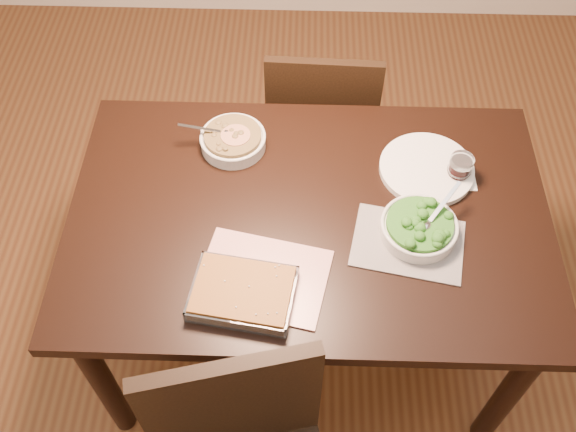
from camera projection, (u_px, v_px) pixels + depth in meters
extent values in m
plane|color=#492814|center=(304.00, 330.00, 2.46)|extent=(4.00, 4.00, 0.00)
cube|color=black|center=(309.00, 217.00, 1.87)|extent=(1.40, 0.90, 0.04)
cube|color=black|center=(308.00, 231.00, 1.93)|extent=(1.26, 0.76, 0.08)
cylinder|color=black|center=(103.00, 382.00, 1.97)|extent=(0.07, 0.07, 0.71)
cylinder|color=black|center=(508.00, 393.00, 1.94)|extent=(0.07, 0.07, 0.71)
cylinder|color=black|center=(142.00, 193.00, 2.41)|extent=(0.07, 0.07, 0.71)
cylinder|color=black|center=(474.00, 201.00, 2.38)|extent=(0.07, 0.07, 0.71)
cube|color=#C4383A|center=(263.00, 277.00, 1.73)|extent=(0.39, 0.32, 0.01)
cube|color=#232229|center=(408.00, 243.00, 1.79)|extent=(0.34, 0.27, 0.01)
cube|color=white|center=(457.00, 177.00, 1.94)|extent=(0.11, 0.11, 0.00)
cylinder|color=silver|center=(233.00, 142.00, 2.00)|extent=(0.20, 0.20, 0.04)
torus|color=silver|center=(233.00, 137.00, 1.98)|extent=(0.21, 0.21, 0.01)
cylinder|color=#3C3010|center=(233.00, 136.00, 1.98)|extent=(0.18, 0.18, 0.02)
cube|color=silver|center=(212.00, 133.00, 1.96)|extent=(0.13, 0.02, 0.04)
cylinder|color=maroon|center=(236.00, 135.00, 1.97)|extent=(0.09, 0.09, 0.00)
cylinder|color=silver|center=(418.00, 230.00, 1.80)|extent=(0.21, 0.21, 0.04)
torus|color=silver|center=(420.00, 225.00, 1.78)|extent=(0.22, 0.22, 0.01)
cylinder|color=#184D12|center=(420.00, 224.00, 1.77)|extent=(0.19, 0.19, 0.02)
cube|color=silver|center=(434.00, 206.00, 1.79)|extent=(0.10, 0.12, 0.05)
cube|color=silver|center=(243.00, 297.00, 1.69)|extent=(0.29, 0.23, 0.01)
cube|color=#4E2B0B|center=(243.00, 292.00, 1.67)|extent=(0.28, 0.22, 0.04)
cube|color=silver|center=(251.00, 263.00, 1.73)|extent=(0.26, 0.05, 0.04)
cube|color=silver|center=(234.00, 325.00, 1.62)|extent=(0.26, 0.05, 0.04)
cube|color=silver|center=(292.00, 301.00, 1.66)|extent=(0.04, 0.19, 0.04)
cube|color=silver|center=(195.00, 285.00, 1.69)|extent=(0.04, 0.19, 0.04)
cylinder|color=black|center=(459.00, 170.00, 1.91)|extent=(0.06, 0.06, 0.06)
cylinder|color=silver|center=(462.00, 161.00, 1.88)|extent=(0.07, 0.07, 0.02)
cylinder|color=white|center=(426.00, 169.00, 1.95)|extent=(0.29, 0.29, 0.02)
cube|color=black|center=(233.00, 405.00, 1.57)|extent=(0.43, 0.14, 0.47)
cube|color=black|center=(321.00, 119.00, 2.56)|extent=(0.42, 0.42, 0.04)
cylinder|color=black|center=(359.00, 128.00, 2.83)|extent=(0.03, 0.03, 0.39)
cylinder|color=black|center=(359.00, 188.00, 2.63)|extent=(0.03, 0.03, 0.39)
cylinder|color=black|center=(283.00, 124.00, 2.84)|extent=(0.03, 0.03, 0.39)
cylinder|color=black|center=(276.00, 184.00, 2.64)|extent=(0.03, 0.03, 0.39)
cube|color=black|center=(322.00, 109.00, 2.27)|extent=(0.40, 0.05, 0.43)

